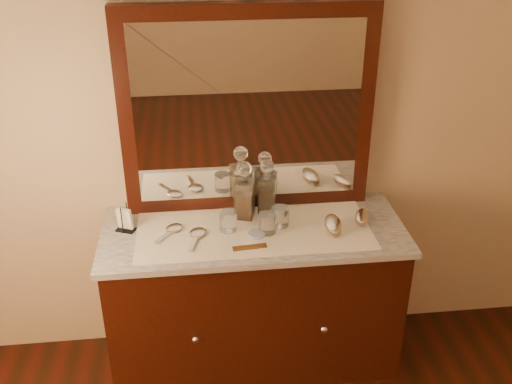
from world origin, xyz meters
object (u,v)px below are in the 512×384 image
at_px(dresser_cabinet, 254,303).
at_px(decanter_right, 267,192).
at_px(pin_dish, 257,234).
at_px(decanter_left, 244,196).
at_px(hand_mirror_outer, 172,230).
at_px(brush_near, 333,225).
at_px(brush_far, 362,217).
at_px(hand_mirror_inner, 197,235).
at_px(mirror_frame, 248,111).
at_px(comb, 250,247).
at_px(napkin_rack, 125,220).

height_order(dresser_cabinet, decanter_right, decanter_right).
distance_m(pin_dish, decanter_left, 0.22).
xyz_separation_m(decanter_left, decanter_right, (0.12, 0.04, -0.01)).
bearing_deg(dresser_cabinet, hand_mirror_outer, 177.65).
relative_size(brush_near, brush_far, 1.20).
height_order(decanter_left, decanter_right, decanter_left).
height_order(decanter_right, brush_far, decanter_right).
height_order(decanter_left, hand_mirror_inner, decanter_left).
bearing_deg(pin_dish, dresser_cabinet, 95.82).
relative_size(mirror_frame, hand_mirror_inner, 5.79).
height_order(mirror_frame, hand_mirror_inner, mirror_frame).
height_order(comb, brush_near, brush_near).
xyz_separation_m(pin_dish, hand_mirror_inner, (-0.28, 0.02, 0.00)).
relative_size(brush_far, hand_mirror_inner, 0.75).
xyz_separation_m(brush_near, hand_mirror_inner, (-0.64, 0.02, -0.02)).
bearing_deg(decanter_left, brush_near, -23.55).
height_order(mirror_frame, pin_dish, mirror_frame).
distance_m(napkin_rack, hand_mirror_outer, 0.23).
bearing_deg(comb, dresser_cabinet, 72.54).
relative_size(dresser_cabinet, brush_near, 7.48).
height_order(dresser_cabinet, comb, comb).
bearing_deg(mirror_frame, decanter_right, -45.77).
relative_size(decanter_left, hand_mirror_outer, 1.60).
bearing_deg(hand_mirror_outer, dresser_cabinet, -2.35).
xyz_separation_m(comb, decanter_right, (0.12, 0.33, 0.10)).
bearing_deg(comb, brush_far, 11.97).
relative_size(decanter_left, brush_far, 1.90).
relative_size(napkin_rack, decanter_left, 0.45).
relative_size(brush_near, hand_mirror_inner, 0.90).
height_order(mirror_frame, decanter_right, mirror_frame).
distance_m(decanter_right, brush_near, 0.37).
bearing_deg(brush_far, dresser_cabinet, -179.06).
bearing_deg(hand_mirror_outer, decanter_left, 15.96).
height_order(dresser_cabinet, mirror_frame, mirror_frame).
xyz_separation_m(decanter_left, hand_mirror_inner, (-0.24, -0.16, -0.11)).
bearing_deg(napkin_rack, hand_mirror_inner, -16.57).
bearing_deg(napkin_rack, hand_mirror_outer, -10.81).
distance_m(decanter_right, hand_mirror_outer, 0.50).
distance_m(napkin_rack, brush_far, 1.13).
xyz_separation_m(napkin_rack, hand_mirror_outer, (0.22, -0.04, -0.04)).
distance_m(brush_near, brush_far, 0.17).
height_order(decanter_left, brush_far, decanter_left).
distance_m(dresser_cabinet, decanter_right, 0.58).
xyz_separation_m(dresser_cabinet, hand_mirror_inner, (-0.27, -0.04, 0.45)).
height_order(pin_dish, brush_near, brush_near).
bearing_deg(brush_far, napkin_rack, 177.54).
height_order(decanter_right, hand_mirror_inner, decanter_right).
distance_m(dresser_cabinet, decanter_left, 0.57).
bearing_deg(hand_mirror_outer, hand_mirror_inner, -26.51).
xyz_separation_m(brush_far, hand_mirror_inner, (-0.80, -0.05, -0.01)).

